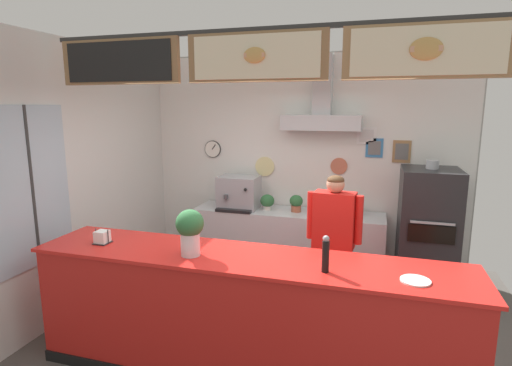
{
  "coord_description": "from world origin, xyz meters",
  "views": [
    {
      "loc": [
        1.0,
        -3.39,
        2.29
      ],
      "look_at": [
        -0.21,
        0.65,
        1.49
      ],
      "focal_mm": 28.41,
      "sensor_mm": 36.0,
      "label": 1
    }
  ],
  "objects_px": {
    "shop_worker": "(333,246)",
    "espresso_machine": "(239,193)",
    "pepper_grinder": "(326,254)",
    "potted_basil": "(296,203)",
    "napkin_holder": "(102,238)",
    "potted_thyme": "(267,201)",
    "potted_sage": "(355,206)",
    "potted_oregano": "(325,202)",
    "pizza_oven": "(427,235)",
    "basil_vase": "(190,231)",
    "condiment_plate": "(415,281)"
  },
  "relations": [
    {
      "from": "shop_worker",
      "to": "espresso_machine",
      "type": "bearing_deg",
      "value": -32.89
    },
    {
      "from": "potted_basil",
      "to": "napkin_holder",
      "type": "xyz_separation_m",
      "value": [
        -1.33,
        -2.32,
        0.12
      ]
    },
    {
      "from": "condiment_plate",
      "to": "napkin_holder",
      "type": "bearing_deg",
      "value": 178.66
    },
    {
      "from": "shop_worker",
      "to": "espresso_machine",
      "type": "relative_size",
      "value": 2.93
    },
    {
      "from": "condiment_plate",
      "to": "napkin_holder",
      "type": "distance_m",
      "value": 2.64
    },
    {
      "from": "pizza_oven",
      "to": "potted_basil",
      "type": "distance_m",
      "value": 1.67
    },
    {
      "from": "pepper_grinder",
      "to": "condiment_plate",
      "type": "bearing_deg",
      "value": 1.1
    },
    {
      "from": "potted_oregano",
      "to": "potted_sage",
      "type": "bearing_deg",
      "value": 2.7
    },
    {
      "from": "potted_thyme",
      "to": "potted_oregano",
      "type": "bearing_deg",
      "value": 1.58
    },
    {
      "from": "potted_thyme",
      "to": "pepper_grinder",
      "type": "bearing_deg",
      "value": -65.47
    },
    {
      "from": "potted_thyme",
      "to": "napkin_holder",
      "type": "xyz_separation_m",
      "value": [
        -0.93,
        -2.29,
        0.12
      ]
    },
    {
      "from": "pizza_oven",
      "to": "potted_sage",
      "type": "relative_size",
      "value": 7.03
    },
    {
      "from": "pepper_grinder",
      "to": "basil_vase",
      "type": "bearing_deg",
      "value": 178.48
    },
    {
      "from": "pepper_grinder",
      "to": "condiment_plate",
      "type": "relative_size",
      "value": 1.35
    },
    {
      "from": "shop_worker",
      "to": "potted_thyme",
      "type": "relative_size",
      "value": 7.41
    },
    {
      "from": "pizza_oven",
      "to": "potted_oregano",
      "type": "distance_m",
      "value": 1.3
    },
    {
      "from": "potted_oregano",
      "to": "pepper_grinder",
      "type": "distance_m",
      "value": 2.41
    },
    {
      "from": "espresso_machine",
      "to": "pepper_grinder",
      "type": "relative_size",
      "value": 1.94
    },
    {
      "from": "potted_basil",
      "to": "potted_thyme",
      "type": "height_order",
      "value": "potted_basil"
    },
    {
      "from": "potted_basil",
      "to": "napkin_holder",
      "type": "bearing_deg",
      "value": -119.84
    },
    {
      "from": "espresso_machine",
      "to": "potted_sage",
      "type": "xyz_separation_m",
      "value": [
        1.58,
        0.06,
        -0.09
      ]
    },
    {
      "from": "potted_sage",
      "to": "espresso_machine",
      "type": "bearing_deg",
      "value": -177.84
    },
    {
      "from": "condiment_plate",
      "to": "shop_worker",
      "type": "bearing_deg",
      "value": 120.5
    },
    {
      "from": "espresso_machine",
      "to": "pepper_grinder",
      "type": "distance_m",
      "value": 2.78
    },
    {
      "from": "potted_oregano",
      "to": "basil_vase",
      "type": "bearing_deg",
      "value": -109.07
    },
    {
      "from": "condiment_plate",
      "to": "pizza_oven",
      "type": "bearing_deg",
      "value": 81.47
    },
    {
      "from": "pizza_oven",
      "to": "napkin_holder",
      "type": "height_order",
      "value": "pizza_oven"
    },
    {
      "from": "pizza_oven",
      "to": "potted_basil",
      "type": "height_order",
      "value": "pizza_oven"
    },
    {
      "from": "potted_thyme",
      "to": "basil_vase",
      "type": "height_order",
      "value": "basil_vase"
    },
    {
      "from": "pizza_oven",
      "to": "condiment_plate",
      "type": "height_order",
      "value": "pizza_oven"
    },
    {
      "from": "shop_worker",
      "to": "potted_thyme",
      "type": "distance_m",
      "value": 1.57
    },
    {
      "from": "potted_oregano",
      "to": "napkin_holder",
      "type": "relative_size",
      "value": 2.1
    },
    {
      "from": "napkin_holder",
      "to": "pizza_oven",
      "type": "bearing_deg",
      "value": 34.18
    },
    {
      "from": "potted_basil",
      "to": "napkin_holder",
      "type": "height_order",
      "value": "napkin_holder"
    },
    {
      "from": "shop_worker",
      "to": "pepper_grinder",
      "type": "distance_m",
      "value": 1.23
    },
    {
      "from": "potted_thyme",
      "to": "napkin_holder",
      "type": "height_order",
      "value": "napkin_holder"
    },
    {
      "from": "espresso_machine",
      "to": "basil_vase",
      "type": "relative_size",
      "value": 1.41
    },
    {
      "from": "shop_worker",
      "to": "condiment_plate",
      "type": "bearing_deg",
      "value": 126.71
    },
    {
      "from": "potted_basil",
      "to": "pepper_grinder",
      "type": "xyz_separation_m",
      "value": [
        0.68,
        -2.39,
        0.21
      ]
    },
    {
      "from": "espresso_machine",
      "to": "potted_oregano",
      "type": "xyz_separation_m",
      "value": [
        1.19,
        0.04,
        -0.06
      ]
    },
    {
      "from": "potted_thyme",
      "to": "pepper_grinder",
      "type": "distance_m",
      "value": 2.61
    },
    {
      "from": "shop_worker",
      "to": "pepper_grinder",
      "type": "bearing_deg",
      "value": 98.85
    },
    {
      "from": "potted_sage",
      "to": "pepper_grinder",
      "type": "relative_size",
      "value": 0.85
    },
    {
      "from": "pizza_oven",
      "to": "condiment_plate",
      "type": "relative_size",
      "value": 8.02
    },
    {
      "from": "potted_thyme",
      "to": "condiment_plate",
      "type": "xyz_separation_m",
      "value": [
        1.71,
        -2.35,
        0.08
      ]
    },
    {
      "from": "espresso_machine",
      "to": "potted_thyme",
      "type": "relative_size",
      "value": 2.53
    },
    {
      "from": "pizza_oven",
      "to": "pepper_grinder",
      "type": "xyz_separation_m",
      "value": [
        -0.94,
        -2.08,
        0.42
      ]
    },
    {
      "from": "potted_sage",
      "to": "condiment_plate",
      "type": "relative_size",
      "value": 1.14
    },
    {
      "from": "potted_sage",
      "to": "condiment_plate",
      "type": "distance_m",
      "value": 2.46
    },
    {
      "from": "pizza_oven",
      "to": "basil_vase",
      "type": "distance_m",
      "value": 2.95
    }
  ]
}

